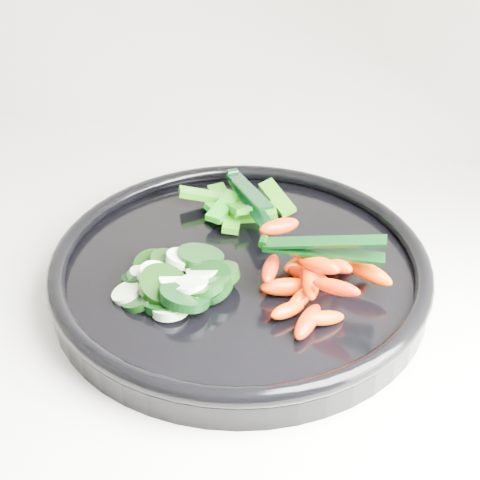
# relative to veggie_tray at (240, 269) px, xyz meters

# --- Properties ---
(veggie_tray) EXTENTS (0.47, 0.47, 0.04)m
(veggie_tray) POSITION_rel_veggie_tray_xyz_m (0.00, 0.00, 0.00)
(veggie_tray) COLOR black
(veggie_tray) RESTS_ON counter
(cucumber_pile) EXTENTS (0.13, 0.12, 0.04)m
(cucumber_pile) POSITION_rel_veggie_tray_xyz_m (-0.05, -0.05, 0.01)
(cucumber_pile) COLOR black
(cucumber_pile) RESTS_ON veggie_tray
(carrot_pile) EXTENTS (0.14, 0.15, 0.05)m
(carrot_pile) POSITION_rel_veggie_tray_xyz_m (0.08, -0.02, 0.02)
(carrot_pile) COLOR #E43D00
(carrot_pile) RESTS_ON veggie_tray
(pepper_pile) EXTENTS (0.14, 0.10, 0.04)m
(pepper_pile) POSITION_rel_veggie_tray_xyz_m (-0.03, 0.09, 0.01)
(pepper_pile) COLOR #186509
(pepper_pile) RESTS_ON veggie_tray
(tong_carrot) EXTENTS (0.11, 0.02, 0.02)m
(tong_carrot) POSITION_rel_veggie_tray_xyz_m (0.08, -0.02, 0.05)
(tong_carrot) COLOR black
(tong_carrot) RESTS_ON carrot_pile
(tong_pepper) EXTENTS (0.07, 0.10, 0.02)m
(tong_pepper) POSITION_rel_veggie_tray_xyz_m (-0.02, 0.10, 0.03)
(tong_pepper) COLOR black
(tong_pepper) RESTS_ON pepper_pile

